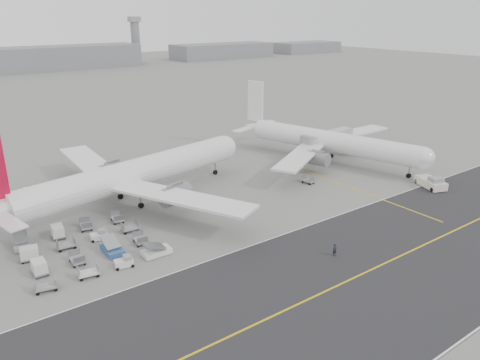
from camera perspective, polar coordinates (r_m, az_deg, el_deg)
ground at (r=76.51m, az=1.68°, el=-6.94°), size 700.00×700.00×0.00m
taxiway at (r=68.47m, az=14.55°, el=-11.08°), size 220.00×59.00×0.03m
horizon_buildings at (r=323.83m, az=-23.62°, el=12.14°), size 520.00×28.00×28.00m
control_tower at (r=349.51m, az=-12.62°, el=16.42°), size 7.00×7.00×31.25m
airliner_a at (r=89.91m, az=-13.29°, el=0.58°), size 55.88×54.73×19.49m
airliner_b at (r=115.16m, az=10.63°, el=4.70°), size 48.42×49.47×17.49m
pushback_tug at (r=104.78m, az=22.27°, el=-0.28°), size 5.53×9.12×2.60m
jet_bridge at (r=119.18m, az=10.72°, el=4.96°), size 17.34×4.18×6.51m
gse_cluster at (r=75.92m, az=-18.04°, el=-8.23°), size 26.32×25.57×2.16m
stray_dolly at (r=100.71m, az=8.30°, el=-0.38°), size 1.83×2.67×1.54m
ground_crew_a at (r=71.93m, az=11.48°, el=-8.34°), size 0.78×0.57×1.95m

